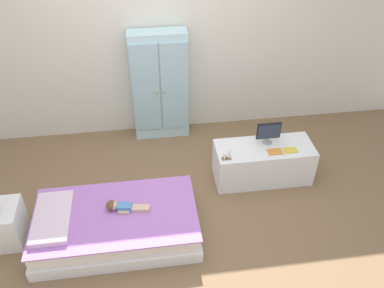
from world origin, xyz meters
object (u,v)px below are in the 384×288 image
Objects in this scene: tv_stand at (263,162)px; rocking_horse_toy at (227,155)px; tv_monitor at (269,132)px; nightstand at (2,225)px; book_yellow at (290,150)px; book_orange at (275,152)px; bed at (117,224)px; wardrobe at (160,86)px; doll at (120,206)px.

rocking_horse_toy is at bearing -162.58° from tv_stand.
nightstand is at bearing -167.45° from tv_monitor.
tv_stand is 0.52m from rocking_horse_toy.
rocking_horse_toy is at bearing -156.44° from tv_monitor.
book_yellow is at bearing -40.17° from tv_monitor.
book_orange is (0.50, 0.04, -0.05)m from rocking_horse_toy.
rocking_horse_toy is at bearing 22.40° from bed.
bed is at bearing -158.95° from tv_stand.
doll is at bearing -107.99° from wardrobe.
rocking_horse_toy is at bearing -62.24° from wardrobe.
tv_stand is 9.09× the size of rocking_horse_toy.
bed is at bearing -157.60° from rocking_horse_toy.
book_yellow is at bearing 8.42° from nightstand.
rocking_horse_toy reaches higher than tv_stand.
doll is at bearing 46.11° from bed.
bed is 11.23× the size of book_yellow.
book_orange is at bearing -78.66° from tv_monitor.
book_yellow is at bearing -40.38° from wardrobe.
tv_stand is at bearing 17.42° from rocking_horse_toy.
book_yellow is at bearing 15.65° from bed.
wardrobe is at bearing 43.46° from nightstand.
nightstand is at bearing -170.04° from rocking_horse_toy.
wardrobe is 10.09× the size of book_yellow.
rocking_horse_toy is (1.06, 0.41, 0.15)m from doll.
bed is 1.24m from rocking_horse_toy.
tv_monitor is at bearing 58.65° from tv_stand.
wardrobe reaches higher than bed.
tv_monitor is (2.59, 0.58, 0.36)m from nightstand.
tv_stand is (2.55, 0.51, 0.01)m from nightstand.
book_yellow reaches higher than bed.
doll is 1.15m from rocking_horse_toy.
doll is 1.01× the size of nightstand.
wardrobe is 1.25m from rocking_horse_toy.
book_yellow reaches higher than tv_stand.
tv_monitor reaches higher than book_yellow.
doll is 1.57× the size of tv_monitor.
nightstand reaches higher than doll.
book_yellow is (0.24, -0.09, 0.21)m from tv_stand.
tv_monitor is (1.04, -0.89, -0.11)m from wardrobe.
book_orange is 1.15× the size of book_yellow.
rocking_horse_toy is (1.11, 0.46, 0.33)m from bed.
book_orange is (1.08, -1.05, -0.24)m from wardrobe.
tv_monitor is at bearing 22.74° from bed.
tv_stand is at bearing 11.24° from nightstand.
tv_monitor reaches higher than nightstand.
book_orange is at bearing -44.38° from wardrobe.
nightstand is 2.59× the size of book_orange.
rocking_horse_toy is at bearing -176.59° from book_yellow.
rocking_horse_toy is at bearing -175.49° from book_orange.
doll is 2.61× the size of book_orange.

